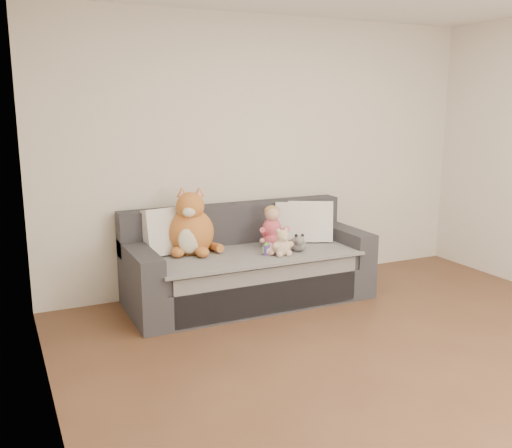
% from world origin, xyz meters
% --- Properties ---
extents(room_shell, '(5.00, 5.00, 5.00)m').
position_xyz_m(room_shell, '(0.00, 0.42, 1.30)').
color(room_shell, brown).
rests_on(room_shell, ground).
extents(sofa, '(2.20, 0.94, 0.85)m').
position_xyz_m(sofa, '(-0.42, 2.06, 0.31)').
color(sofa, '#2C2B31').
rests_on(sofa, ground).
extents(cushion_left, '(0.47, 0.26, 0.42)m').
position_xyz_m(cushion_left, '(-1.09, 2.24, 0.68)').
color(cushion_left, white).
rests_on(cushion_left, sofa).
extents(cushion_right_back, '(0.46, 0.36, 0.39)m').
position_xyz_m(cushion_right_back, '(0.15, 2.15, 0.66)').
color(cushion_right_back, white).
rests_on(cushion_right_back, sofa).
extents(cushion_right_front, '(0.47, 0.37, 0.41)m').
position_xyz_m(cushion_right_front, '(0.27, 2.11, 0.67)').
color(cushion_right_front, white).
rests_on(cushion_right_front, sofa).
extents(toddler, '(0.28, 0.41, 0.40)m').
position_xyz_m(toddler, '(-0.18, 2.01, 0.64)').
color(toddler, '#C44563').
rests_on(toddler, sofa).
extents(plush_cat, '(0.47, 0.44, 0.62)m').
position_xyz_m(plush_cat, '(-0.91, 2.15, 0.70)').
color(plush_cat, '#BE562A').
rests_on(plush_cat, sofa).
extents(teddy_bear, '(0.20, 0.15, 0.25)m').
position_xyz_m(teddy_bear, '(-0.22, 1.75, 0.57)').
color(teddy_bear, beige).
rests_on(teddy_bear, sofa).
extents(plush_cow, '(0.14, 0.22, 0.18)m').
position_xyz_m(plush_cow, '(-0.02, 1.82, 0.55)').
color(plush_cow, white).
rests_on(plush_cow, sofa).
extents(sippy_cup, '(0.10, 0.08, 0.11)m').
position_xyz_m(sippy_cup, '(-0.33, 1.83, 0.53)').
color(sippy_cup, '#643DA6').
rests_on(sippy_cup, sofa).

